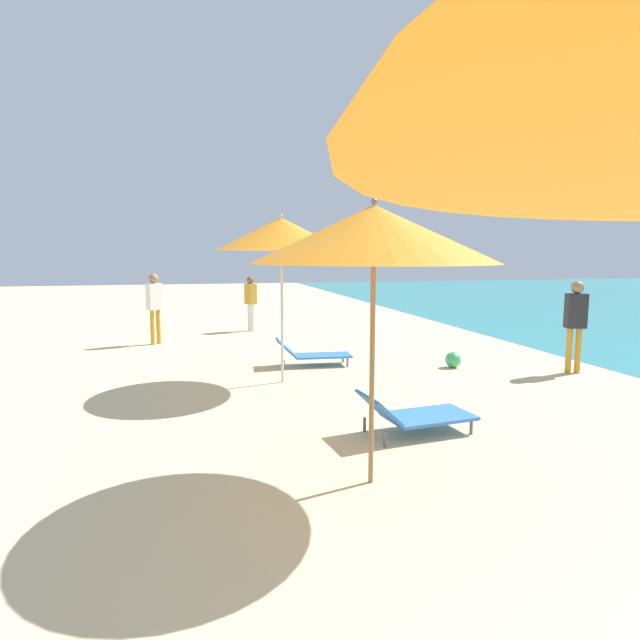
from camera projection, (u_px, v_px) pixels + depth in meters
umbrella_second at (374, 235)px, 4.85m from camera, size 2.35×2.35×2.78m
lounger_second_shoreside at (414, 414)px, 6.52m from camera, size 1.51×0.83×0.56m
umbrella_farthest at (281, 234)px, 8.86m from camera, size 2.23×2.23×2.94m
lounger_farthest_shoreside at (312, 353)px, 10.51m from camera, size 1.55×0.66×0.58m
person_walking_near at (155, 301)px, 12.92m from camera, size 0.42×0.39×1.78m
person_walking_mid at (576, 317)px, 9.75m from camera, size 0.41×0.31×1.76m
person_walking_far at (251, 298)px, 15.21m from camera, size 0.35×0.42×1.61m
beach_ball at (453, 360)px, 10.35m from camera, size 0.32×0.32×0.32m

